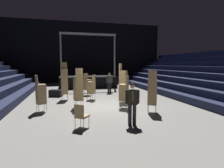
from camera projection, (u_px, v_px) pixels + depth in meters
ground_plane at (106, 107)px, 10.49m from camera, size 22.00×30.00×0.10m
arena_end_wall at (82, 52)px, 24.50m from camera, size 22.00×0.30×8.00m
bleacher_bank_right at (211, 73)px, 13.19m from camera, size 6.00×24.00×3.60m
stage_riser at (88, 81)px, 19.19m from camera, size 5.74×2.94×5.41m
man_with_tie at (132, 101)px, 7.22m from camera, size 0.57×0.32×1.71m
chair_stack_front_left at (87, 84)px, 14.26m from camera, size 0.60×0.60×1.71m
chair_stack_front_right at (64, 81)px, 12.34m from camera, size 0.46×0.46×2.56m
chair_stack_mid_left at (91, 87)px, 12.50m from camera, size 0.62×0.62×1.71m
chair_stack_mid_right at (123, 83)px, 11.68m from camera, size 0.62×0.62×2.48m
chair_stack_mid_centre at (78, 88)px, 10.15m from camera, size 0.54×0.54×2.22m
chair_stack_rear_left at (41, 94)px, 9.30m from camera, size 0.57×0.57×1.88m
chair_stack_rear_right at (124, 92)px, 10.12m from camera, size 0.62×0.62×1.79m
chair_stack_rear_centre at (152, 92)px, 9.11m from camera, size 0.60×0.60×2.14m
crew_worker_near_stage at (109, 81)px, 15.42m from camera, size 0.57×0.30×1.73m
equipment_road_case at (56, 93)px, 13.72m from camera, size 1.05×0.87×0.51m
loose_chair_near_man at (81, 114)px, 6.93m from camera, size 0.62×0.62×0.95m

